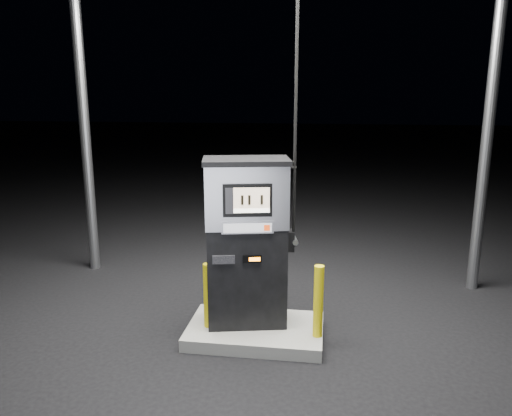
# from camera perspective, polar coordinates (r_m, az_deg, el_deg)

# --- Properties ---
(ground) EXTENTS (80.00, 80.00, 0.00)m
(ground) POSITION_cam_1_polar(r_m,az_deg,el_deg) (6.20, -0.07, -14.50)
(ground) COLOR black
(ground) RESTS_ON ground
(pump_island) EXTENTS (1.60, 1.00, 0.15)m
(pump_island) POSITION_cam_1_polar(r_m,az_deg,el_deg) (6.16, -0.07, -13.88)
(pump_island) COLOR slate
(pump_island) RESTS_ON ground
(fuel_dispenser) EXTENTS (1.15, 0.78, 4.13)m
(fuel_dispenser) POSITION_cam_1_polar(r_m,az_deg,el_deg) (5.85, -1.05, -3.75)
(fuel_dispenser) COLOR black
(fuel_dispenser) RESTS_ON pump_island
(bollard_left) EXTENTS (0.12, 0.12, 0.78)m
(bollard_left) POSITION_cam_1_polar(r_m,az_deg,el_deg) (5.97, -5.52, -9.92)
(bollard_left) COLOR #CDBB0B
(bollard_left) RESTS_ON pump_island
(bollard_right) EXTENTS (0.13, 0.13, 0.85)m
(bollard_right) POSITION_cam_1_polar(r_m,az_deg,el_deg) (5.75, 7.14, -10.55)
(bollard_right) COLOR #CDBB0B
(bollard_right) RESTS_ON pump_island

